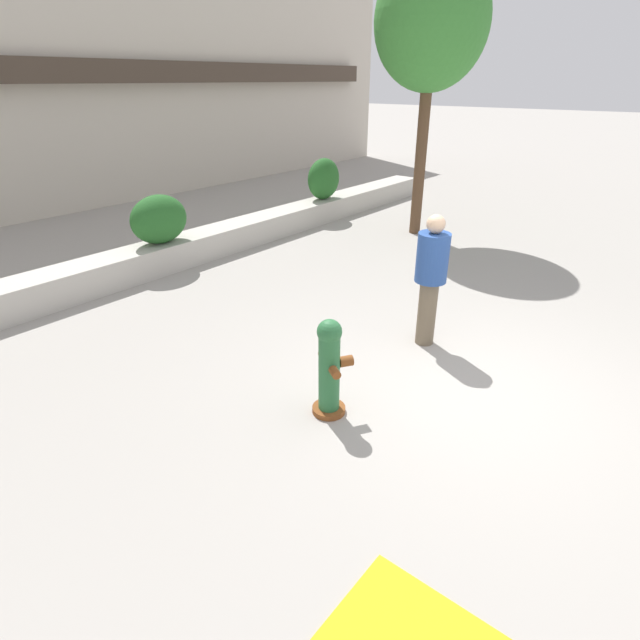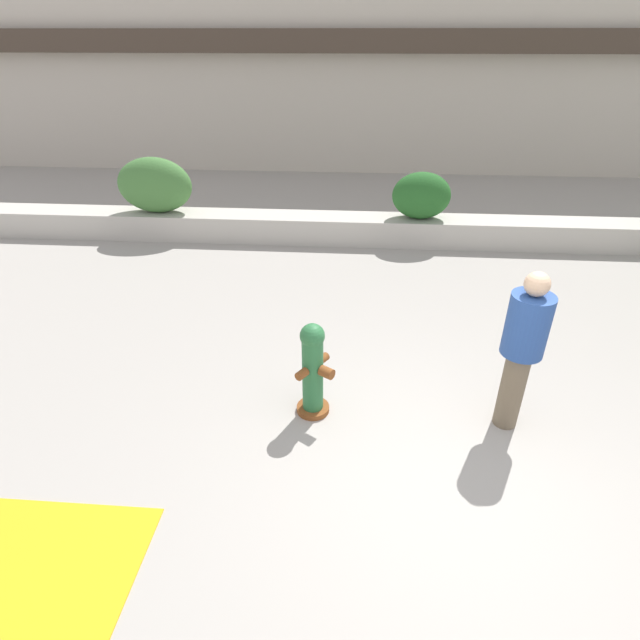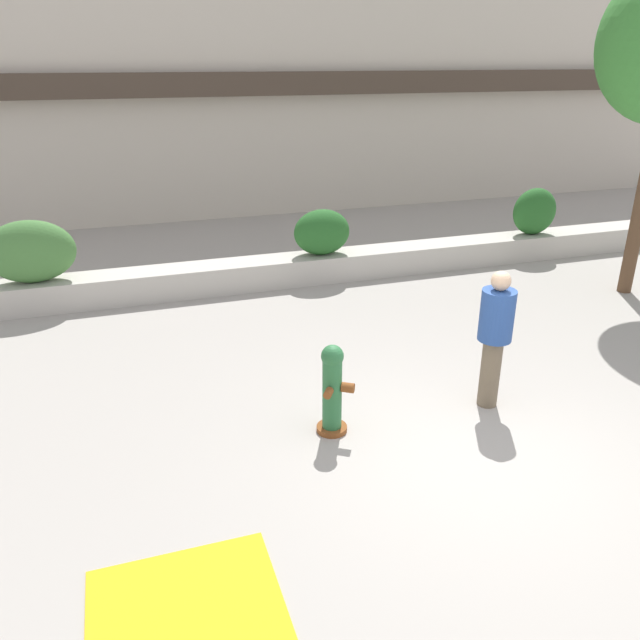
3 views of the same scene
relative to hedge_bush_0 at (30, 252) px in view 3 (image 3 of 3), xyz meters
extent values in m
plane|color=#9E9991|center=(4.81, -6.00, -1.02)|extent=(120.00, 120.00, 0.00)
cube|color=beige|center=(4.81, 6.00, 2.98)|extent=(30.00, 1.00, 8.00)
cube|color=#3F3328|center=(4.81, 5.32, 2.34)|extent=(27.00, 0.36, 0.56)
cube|color=#B7B2A8|center=(4.81, 0.00, -0.77)|extent=(18.00, 0.70, 0.50)
ellipsoid|color=#427538|center=(0.00, 0.00, 0.00)|extent=(1.43, 0.70, 1.05)
ellipsoid|color=#235B23|center=(5.05, 0.00, -0.09)|extent=(1.08, 0.70, 0.86)
ellipsoid|color=#235B23|center=(9.76, 0.00, -0.04)|extent=(0.97, 0.60, 0.97)
cylinder|color=brown|center=(3.48, -5.09, -0.99)|extent=(0.49, 0.49, 0.06)
cylinder|color=#286638|center=(3.48, -5.09, -0.54)|extent=(0.30, 0.30, 0.85)
sphere|color=#286638|center=(3.48, -5.09, -0.07)|extent=(0.25, 0.25, 0.25)
cylinder|color=brown|center=(3.63, -5.19, -0.44)|extent=(0.18, 0.17, 0.11)
cylinder|color=brown|center=(3.38, -5.23, -0.44)|extent=(0.14, 0.15, 0.09)
cylinder|color=brown|center=(3.57, -4.94, -0.44)|extent=(0.14, 0.15, 0.09)
cylinder|color=brown|center=(5.50, -5.13, -0.58)|extent=(0.31, 0.31, 0.88)
cylinder|color=#26478C|center=(5.50, -5.13, 0.17)|extent=(0.52, 0.52, 0.62)
sphere|color=#D6AD89|center=(5.50, -5.13, 0.59)|extent=(0.23, 0.23, 0.23)
cube|color=gold|center=(1.57, -7.23, -1.02)|extent=(1.50, 1.50, 0.01)
camera|label=1|loc=(0.04, -7.75, 2.16)|focal=28.00mm
camera|label=2|loc=(3.87, -9.26, 2.54)|focal=28.00mm
camera|label=3|loc=(1.43, -10.86, 2.94)|focal=35.00mm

